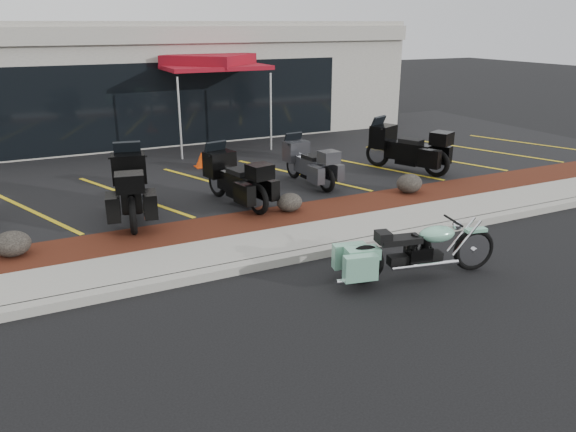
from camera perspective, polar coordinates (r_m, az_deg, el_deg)
ground at (r=9.32m, az=4.92°, el=-6.23°), size 90.00×90.00×0.00m
curb at (r=10.00m, az=2.29°, el=-3.87°), size 24.00×0.25×0.15m
sidewalk at (r=10.57m, az=0.49°, el=-2.54°), size 24.00×1.20×0.15m
mulch_bed at (r=11.59m, az=-2.17°, el=-0.55°), size 24.00×1.20×0.16m
upper_lot at (r=16.47m, az=-9.88°, el=5.13°), size 26.00×9.60×0.15m
dealership_building at (r=22.18m, az=-14.97°, el=13.40°), size 18.00×8.16×4.00m
boulder_left at (r=10.71m, az=-26.24°, el=-2.55°), size 0.62×0.52×0.44m
boulder_mid at (r=11.89m, az=0.16°, el=1.40°), size 0.56×0.46×0.39m
boulder_right at (r=13.50m, az=12.22°, el=3.26°), size 0.63×0.53×0.45m
hero_cruiser at (r=9.84m, az=18.39°, el=-2.69°), size 2.84×1.23×0.97m
touring_black_front at (r=12.60m, az=-15.80°, el=4.12°), size 1.37×2.60×1.44m
touring_black_mid at (r=12.91m, az=-7.24°, el=4.73°), size 1.30×2.37×1.30m
touring_grey at (r=14.41m, az=0.58°, el=6.17°), size 0.96×2.11×1.19m
touring_black_rear at (r=15.79m, az=9.15°, el=7.47°), size 1.85×2.58×1.41m
traffic_cone at (r=15.83m, az=-8.79°, el=5.68°), size 0.45×0.45×0.42m
popup_canopy at (r=18.31m, az=-8.00°, el=15.14°), size 4.10×4.10×2.88m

